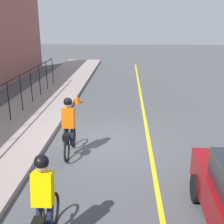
{
  "coord_description": "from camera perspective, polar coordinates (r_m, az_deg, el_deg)",
  "views": [
    {
      "loc": [
        -8.96,
        -0.8,
        4.01
      ],
      "look_at": [
        0.37,
        -0.32,
        1.0
      ],
      "focal_mm": 46.28,
      "sensor_mm": 36.0,
      "label": 1
    }
  ],
  "objects": [
    {
      "name": "cyclist_lead",
      "position": [
        8.8,
        -8.52,
        -2.98
      ],
      "size": [
        1.71,
        0.36,
        1.83
      ],
      "rotation": [
        0.0,
        0.0,
        -0.0
      ],
      "color": "black",
      "rests_on": "ground"
    },
    {
      "name": "iron_fence",
      "position": [
        11.31,
        -21.22,
        2.67
      ],
      "size": [
        15.38,
        0.04,
        1.6
      ],
      "color": "black",
      "rests_on": "sidewalk"
    },
    {
      "name": "ground_plane",
      "position": [
        9.85,
        -2.01,
        -6.18
      ],
      "size": [
        80.0,
        80.0,
        0.0
      ],
      "primitive_type": "plane",
      "color": "#48494E"
    },
    {
      "name": "traffic_cone_near",
      "position": [
        14.49,
        -6.89,
        2.64
      ],
      "size": [
        0.36,
        0.36,
        0.48
      ],
      "primitive_type": "cone",
      "color": "#EF4E00",
      "rests_on": "ground"
    },
    {
      "name": "sidewalk",
      "position": [
        10.65,
        -20.64,
        -5.05
      ],
      "size": [
        40.0,
        3.2,
        0.15
      ],
      "primitive_type": "cube",
      "color": "gray",
      "rests_on": "ground"
    },
    {
      "name": "cyclist_follow",
      "position": [
        5.51,
        -13.24,
        -16.97
      ],
      "size": [
        1.71,
        0.36,
        1.83
      ],
      "rotation": [
        0.0,
        0.0,
        -0.0
      ],
      "color": "black",
      "rests_on": "ground"
    },
    {
      "name": "lane_line_centre",
      "position": [
        9.85,
        7.36,
        -6.32
      ],
      "size": [
        36.0,
        0.12,
        0.01
      ],
      "primitive_type": "cube",
      "color": "yellow",
      "rests_on": "ground"
    }
  ]
}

